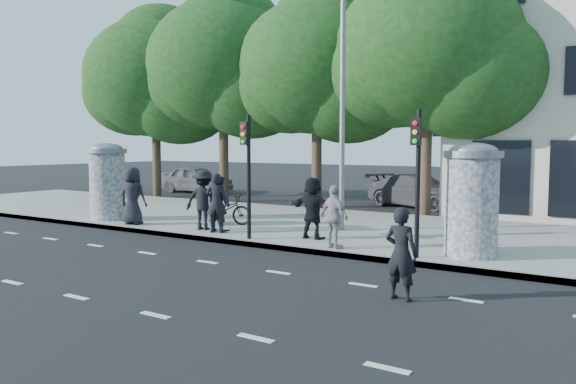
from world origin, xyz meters
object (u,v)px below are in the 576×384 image
Objects in this scene: ad_column_left at (107,180)px; traffic_pole_near at (247,164)px; ped_b at (217,203)px; car_right at (419,191)px; cabinet_right at (455,228)px; ped_a at (133,196)px; ped_f at (313,208)px; car_left at (196,179)px; bicycle at (224,209)px; ped_e at (334,217)px; cabinet_left at (212,206)px; ped_d at (203,200)px; man_road at (401,253)px; traffic_pole_far at (417,168)px; ad_column_right at (472,197)px; street_lamp at (342,76)px; ped_c at (219,204)px.

traffic_pole_near reaches higher than ad_column_left.
ped_b is 0.36× the size of car_right.
ad_column_left is 11.94m from cabinet_right.
ped_a is at bearing 167.68° from cabinet_right.
ped_f reaches higher than car_left.
car_left is (-7.64, 11.59, -0.32)m from ped_a.
bicycle is (-0.90, 1.45, -0.40)m from ped_b.
ped_a reaches higher than cabinet_right.
ped_a is at bearing -145.58° from car_left.
ped_e reaches higher than bicycle.
ad_column_left is 0.54× the size of car_right.
traffic_pole_near reaches higher than ped_a.
cabinet_left is at bearing 159.82° from cabinet_right.
ped_b is 15.89m from car_left.
ped_d is 1.69× the size of cabinet_right.
man_road is (7.79, -3.66, -0.23)m from ped_d.
bicycle is (-5.03, 1.83, -0.31)m from ped_e.
ad_column_left is at bearing 88.92° from bicycle.
bicycle is (-3.83, 0.85, -0.37)m from ped_f.
traffic_pole_far is at bearing 159.46° from ped_d.
traffic_pole_near is at bearing -52.13° from cabinet_left.
ped_e is at bearing -164.87° from ad_column_right.
car_left is at bearing 145.57° from traffic_pole_far.
man_road is at bearing -16.83° from ad_column_left.
traffic_pole_near is 3.45m from cabinet_left.
ped_d is 1.10m from cabinet_left.
street_lamp reaches higher than car_right.
traffic_pole_far reaches higher than cabinet_left.
ped_c is (3.31, 0.37, -0.10)m from ped_a.
car_left is 13.31m from car_right.
traffic_pole_near reaches higher than car_right.
bicycle is at bearing -133.54° from car_left.
man_road reaches higher than cabinet_right.
cabinet_left is 10.45m from car_right.
traffic_pole_far is 1.86× the size of ped_d.
man_road is at bearing 148.97° from ped_a.
bicycle is at bearing 165.27° from traffic_pole_far.
ped_e is (-2.14, 0.06, -1.28)m from traffic_pole_far.
ped_c is at bearing 157.32° from traffic_pole_near.
car_left is (-9.84, 10.24, -0.01)m from cabinet_left.
ad_column_left is 1.54× the size of ped_f.
man_road is 0.37× the size of car_left.
ped_d is 1.07× the size of ped_f.
ped_a is at bearing -176.63° from ad_column_right.
traffic_pole_far reaches higher than man_road.
ped_c is at bearing 12.24° from ped_e.
street_lamp reaches higher than traffic_pole_near.
ped_e is 19.22m from car_left.
street_lamp is 8.20m from man_road.
ad_column_left is 12.76m from man_road.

